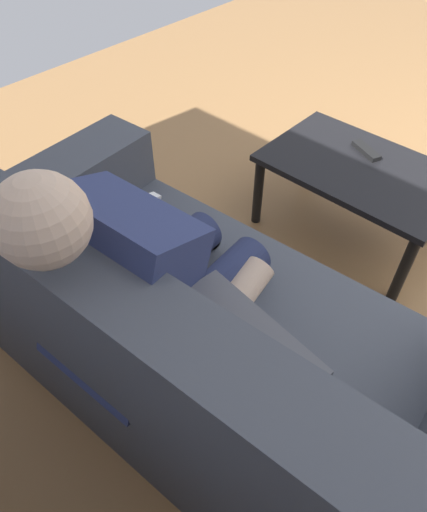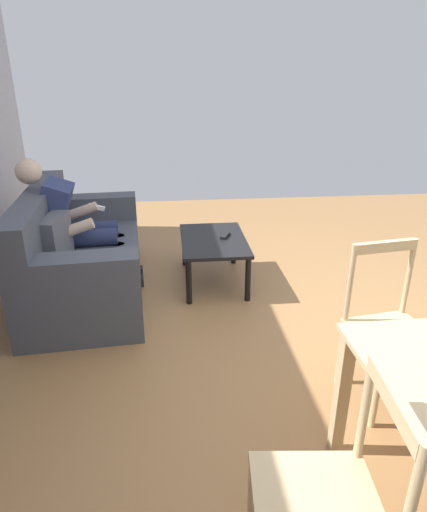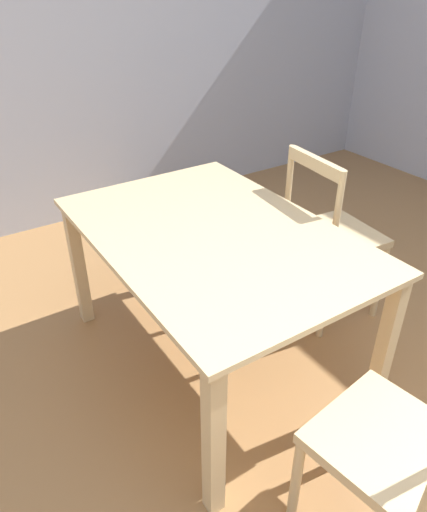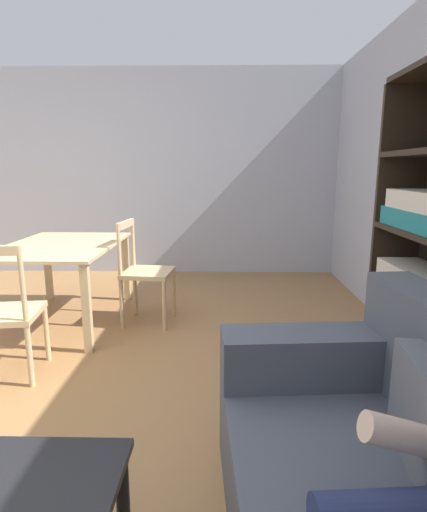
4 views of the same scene
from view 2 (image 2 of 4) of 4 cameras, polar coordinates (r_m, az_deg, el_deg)
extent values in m
plane|color=#9E7042|center=(3.10, 16.70, -13.73)|extent=(8.51, 8.51, 0.00)
cube|color=#474C56|center=(3.99, -16.04, -1.66)|extent=(1.92, 1.03, 0.42)
cube|color=#474C56|center=(3.89, -21.86, 4.10)|extent=(1.87, 0.34, 0.49)
cube|color=#474C56|center=(3.12, -17.86, -2.17)|extent=(0.31, 0.91, 0.24)
cube|color=#474C56|center=(4.64, -15.67, 6.12)|extent=(0.31, 0.91, 0.24)
cube|color=#585961|center=(3.64, -19.95, 2.11)|extent=(0.41, 0.19, 0.36)
cube|color=navy|center=(4.00, -20.33, 5.08)|extent=(0.43, 0.42, 0.60)
sphere|color=beige|center=(3.94, -23.01, 10.11)|extent=(0.21, 0.21, 0.21)
cylinder|color=navy|center=(3.91, -15.68, 2.29)|extent=(0.18, 0.45, 0.15)
cylinder|color=beige|center=(3.99, -12.13, -1.23)|extent=(0.11, 0.11, 0.42)
cube|color=black|center=(4.06, -10.81, -3.32)|extent=(0.12, 0.25, 0.08)
cylinder|color=navy|center=(4.11, -15.45, 3.34)|extent=(0.18, 0.45, 0.15)
cylinder|color=beige|center=(4.19, -12.08, -0.03)|extent=(0.11, 0.11, 0.42)
cube|color=black|center=(4.26, -10.83, -2.04)|extent=(0.12, 0.25, 0.08)
cylinder|color=beige|center=(3.75, -17.87, 3.29)|extent=(0.12, 0.36, 0.19)
cylinder|color=beige|center=(4.22, -17.13, 5.49)|extent=(0.12, 0.36, 0.19)
cube|color=white|center=(4.19, -15.01, 6.19)|extent=(0.05, 0.16, 0.08)
cube|color=black|center=(3.93, 0.00, 2.07)|extent=(0.89, 0.58, 0.03)
cylinder|color=black|center=(3.68, 4.52, -3.08)|extent=(0.05, 0.05, 0.39)
cylinder|color=black|center=(4.41, 2.66, 1.45)|extent=(0.05, 0.05, 0.39)
cylinder|color=black|center=(3.63, -3.24, -3.44)|extent=(0.05, 0.05, 0.39)
cylinder|color=black|center=(4.37, -3.80, 1.21)|extent=(0.05, 0.05, 0.39)
cube|color=black|center=(3.98, 1.52, 2.71)|extent=(0.18, 0.11, 0.02)
cube|color=#D1B27F|center=(2.31, 16.39, -16.99)|extent=(0.06, 0.06, 0.70)
cube|color=#D1B27F|center=(1.70, 13.31, -29.16)|extent=(0.46, 0.46, 0.04)
cylinder|color=#D1B27F|center=(1.97, 5.05, -29.51)|extent=(0.04, 0.04, 0.47)
cylinder|color=#D1B27F|center=(2.04, 17.25, -28.45)|extent=(0.04, 0.04, 0.47)
cylinder|color=#D1B27F|center=(1.71, 19.13, -18.42)|extent=(0.03, 0.03, 0.47)
cylinder|color=#D1B27F|center=(1.46, 24.30, -27.90)|extent=(0.03, 0.03, 0.47)
cube|color=#D1B27F|center=(1.45, 22.60, -17.08)|extent=(0.38, 0.07, 0.06)
cube|color=#D1B27F|center=(2.68, 22.35, -9.61)|extent=(0.47, 0.47, 0.04)
cylinder|color=#D1B27F|center=(2.58, 20.51, -16.56)|extent=(0.04, 0.04, 0.43)
cylinder|color=#D1B27F|center=(2.83, 16.28, -12.10)|extent=(0.04, 0.04, 0.43)
cylinder|color=#D1B27F|center=(3.02, 22.67, -10.65)|extent=(0.04, 0.04, 0.43)
cylinder|color=#D1B27F|center=(2.60, 17.38, -3.64)|extent=(0.03, 0.03, 0.50)
cylinder|color=#D1B27F|center=(2.81, 24.07, -2.66)|extent=(0.03, 0.03, 0.50)
cube|color=#D1B27F|center=(2.62, 21.51, 1.17)|extent=(0.09, 0.38, 0.06)
camera|label=1|loc=(3.28, -33.26, 17.35)|focal=32.27mm
camera|label=3|loc=(3.30, 37.47, 16.57)|focal=33.28mm
camera|label=4|loc=(4.54, -9.19, 17.14)|focal=28.64mm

